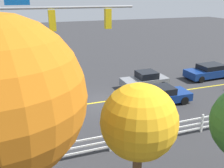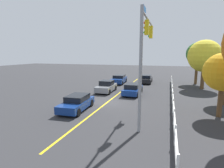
{
  "view_description": "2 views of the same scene",
  "coord_description": "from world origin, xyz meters",
  "px_view_note": "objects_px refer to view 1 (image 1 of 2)",
  "views": [
    {
      "loc": [
        5.0,
        16.79,
        7.8
      ],
      "look_at": [
        -0.73,
        0.69,
        1.63
      ],
      "focal_mm": 40.04,
      "sensor_mm": 36.0,
      "label": 1
    },
    {
      "loc": [
        16.54,
        5.73,
        4.78
      ],
      "look_at": [
        -0.2,
        0.4,
        1.84
      ],
      "focal_mm": 28.82,
      "sensor_mm": 36.0,
      "label": 2
    }
  ],
  "objects_px": {
    "car_4": "(54,92)",
    "tree_3": "(139,122)",
    "car_2": "(161,95)",
    "tree_1": "(3,99)",
    "car_1": "(145,80)",
    "car_0": "(209,71)"
  },
  "relations": [
    {
      "from": "car_1",
      "to": "car_4",
      "type": "xyz_separation_m",
      "value": [
        7.88,
        0.08,
        -0.03
      ]
    },
    {
      "from": "car_2",
      "to": "car_1",
      "type": "bearing_deg",
      "value": 83.36
    },
    {
      "from": "car_1",
      "to": "car_4",
      "type": "relative_size",
      "value": 0.96
    },
    {
      "from": "car_2",
      "to": "tree_3",
      "type": "height_order",
      "value": "tree_3"
    },
    {
      "from": "car_0",
      "to": "car_1",
      "type": "height_order",
      "value": "car_1"
    },
    {
      "from": "car_4",
      "to": "tree_3",
      "type": "height_order",
      "value": "tree_3"
    },
    {
      "from": "tree_1",
      "to": "tree_3",
      "type": "relative_size",
      "value": 1.52
    },
    {
      "from": "car_1",
      "to": "tree_1",
      "type": "bearing_deg",
      "value": 48.7
    },
    {
      "from": "tree_3",
      "to": "tree_1",
      "type": "bearing_deg",
      "value": 11.55
    },
    {
      "from": "car_4",
      "to": "tree_1",
      "type": "distance_m",
      "value": 13.2
    },
    {
      "from": "car_0",
      "to": "car_2",
      "type": "relative_size",
      "value": 1.06
    },
    {
      "from": "tree_1",
      "to": "car_2",
      "type": "bearing_deg",
      "value": -138.59
    },
    {
      "from": "car_4",
      "to": "car_2",
      "type": "bearing_deg",
      "value": 152.47
    },
    {
      "from": "car_2",
      "to": "tree_1",
      "type": "xyz_separation_m",
      "value": [
        9.88,
        8.71,
        4.66
      ]
    },
    {
      "from": "car_1",
      "to": "car_2",
      "type": "height_order",
      "value": "car_1"
    },
    {
      "from": "car_2",
      "to": "car_4",
      "type": "bearing_deg",
      "value": 155.84
    },
    {
      "from": "car_1",
      "to": "tree_1",
      "type": "xyz_separation_m",
      "value": [
        10.3,
        12.19,
        4.64
      ]
    },
    {
      "from": "car_0",
      "to": "tree_1",
      "type": "bearing_deg",
      "value": 32.93
    },
    {
      "from": "car_2",
      "to": "tree_1",
      "type": "bearing_deg",
      "value": -138.28
    },
    {
      "from": "car_2",
      "to": "tree_3",
      "type": "xyz_separation_m",
      "value": [
        5.63,
        7.85,
        2.78
      ]
    },
    {
      "from": "car_2",
      "to": "tree_1",
      "type": "height_order",
      "value": "tree_1"
    },
    {
      "from": "car_2",
      "to": "tree_1",
      "type": "distance_m",
      "value": 13.97
    }
  ]
}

